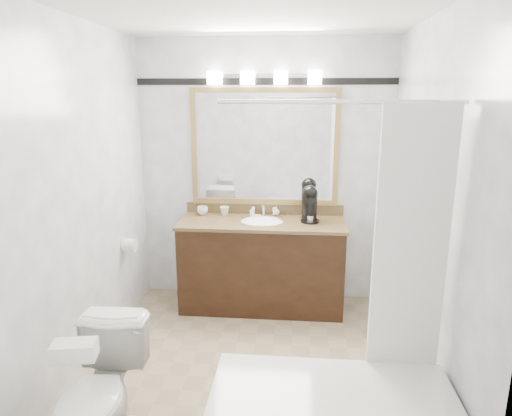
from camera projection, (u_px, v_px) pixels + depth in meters
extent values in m
cube|color=tan|center=(251.00, 367.00, 3.43)|extent=(2.40, 2.60, 0.01)
cube|color=white|center=(250.00, 8.00, 2.82)|extent=(2.40, 2.60, 0.01)
cube|color=white|center=(264.00, 173.00, 4.38)|extent=(2.40, 0.01, 2.50)
cube|color=white|center=(217.00, 281.00, 1.86)|extent=(2.40, 0.01, 2.50)
cube|color=white|center=(82.00, 201.00, 3.23)|extent=(0.01, 2.60, 2.50)
cube|color=white|center=(431.00, 209.00, 3.02)|extent=(0.01, 2.60, 2.50)
cube|color=black|center=(262.00, 266.00, 4.31)|extent=(1.50, 0.55, 0.82)
cube|color=olive|center=(262.00, 223.00, 4.20)|extent=(1.53, 0.58, 0.03)
cube|color=olive|center=(264.00, 209.00, 4.45)|extent=(1.53, 0.03, 0.10)
ellipsoid|color=white|center=(262.00, 224.00, 4.21)|extent=(0.44, 0.34, 0.14)
cube|color=#A7854B|center=(265.00, 90.00, 4.17)|extent=(1.40, 0.04, 0.05)
cube|color=#A7854B|center=(264.00, 201.00, 4.43)|extent=(1.40, 0.04, 0.05)
cube|color=#A7854B|center=(194.00, 147.00, 4.36)|extent=(0.05, 0.04, 1.00)
cube|color=#A7854B|center=(337.00, 148.00, 4.24)|extent=(0.05, 0.04, 1.00)
cube|color=white|center=(264.00, 147.00, 4.30)|extent=(1.30, 0.01, 1.00)
cube|color=silver|center=(265.00, 76.00, 4.13)|extent=(0.90, 0.05, 0.03)
cube|color=white|center=(215.00, 78.00, 4.13)|extent=(0.12, 0.12, 0.12)
cube|color=white|center=(248.00, 78.00, 4.10)|extent=(0.12, 0.12, 0.12)
cube|color=white|center=(281.00, 78.00, 4.07)|extent=(0.12, 0.12, 0.12)
cube|color=white|center=(315.00, 78.00, 4.05)|extent=(0.12, 0.12, 0.12)
cube|color=black|center=(265.00, 81.00, 4.17)|extent=(2.40, 0.01, 0.06)
cylinder|color=silver|center=(340.00, 102.00, 2.38)|extent=(1.30, 0.02, 0.02)
cube|color=white|center=(411.00, 245.00, 2.53)|extent=(0.40, 0.04, 1.55)
cylinder|color=white|center=(129.00, 245.00, 4.00)|extent=(0.11, 0.12, 0.12)
imported|color=white|center=(99.00, 397.00, 2.52)|extent=(0.43, 0.73, 0.73)
cube|color=white|center=(74.00, 350.00, 2.22)|extent=(0.23, 0.15, 0.09)
cylinder|color=black|center=(310.00, 221.00, 4.17)|extent=(0.17, 0.17, 0.02)
cylinder|color=black|center=(309.00, 206.00, 4.20)|extent=(0.14, 0.14, 0.25)
sphere|color=black|center=(310.00, 193.00, 4.17)|extent=(0.15, 0.15, 0.15)
cube|color=black|center=(311.00, 200.00, 4.10)|extent=(0.11, 0.11, 0.05)
cylinder|color=silver|center=(310.00, 219.00, 4.15)|extent=(0.06, 0.06, 0.06)
imported|color=white|center=(203.00, 211.00, 4.42)|extent=(0.13, 0.13, 0.08)
imported|color=white|center=(225.00, 211.00, 4.41)|extent=(0.09, 0.09, 0.08)
imported|color=white|center=(252.00, 212.00, 4.34)|extent=(0.05, 0.05, 0.09)
imported|color=white|center=(276.00, 211.00, 4.39)|extent=(0.08, 0.08, 0.09)
cube|color=beige|center=(256.00, 216.00, 4.32)|extent=(0.08, 0.06, 0.02)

